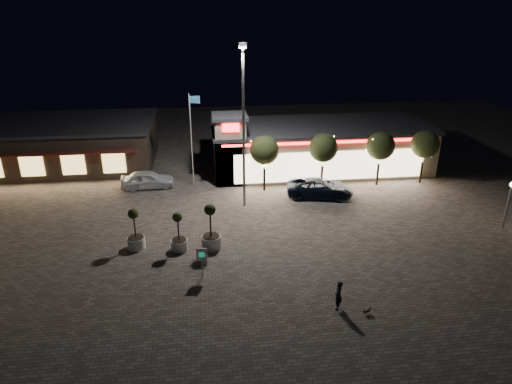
{
  "coord_description": "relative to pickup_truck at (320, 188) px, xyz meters",
  "views": [
    {
      "loc": [
        -1.04,
        -24.78,
        14.95
      ],
      "look_at": [
        2.69,
        6.0,
        1.95
      ],
      "focal_mm": 32.0,
      "sensor_mm": 36.0,
      "label": 1
    }
  ],
  "objects": [
    {
      "name": "flagpole",
      "position": [
        -10.26,
        3.98,
        3.99
      ],
      "size": [
        0.95,
        0.1,
        8.0
      ],
      "color": "white",
      "rests_on": "ground"
    },
    {
      "name": "pedestrian",
      "position": [
        -2.76,
        -14.69,
        0.06
      ],
      "size": [
        0.61,
        0.71,
        1.64
      ],
      "primitive_type": "imported",
      "rotation": [
        0.0,
        0.0,
        -2.0
      ],
      "color": "black",
      "rests_on": "ground"
    },
    {
      "name": "ground",
      "position": [
        -8.35,
        -9.02,
        -0.75
      ],
      "size": [
        90.0,
        90.0,
        0.0
      ],
      "primitive_type": "plane",
      "color": "#6F6359",
      "rests_on": "ground"
    },
    {
      "name": "string_tree_c",
      "position": [
        5.65,
        1.98,
        2.81
      ],
      "size": [
        2.42,
        2.42,
        4.79
      ],
      "color": "#332319",
      "rests_on": "ground"
    },
    {
      "name": "floodlight_pole",
      "position": [
        -6.35,
        -1.02,
        6.26
      ],
      "size": [
        0.6,
        0.4,
        12.38
      ],
      "color": "gray",
      "rests_on": "ground"
    },
    {
      "name": "retail_building",
      "position": [
        1.15,
        6.79,
        1.46
      ],
      "size": [
        20.4,
        8.4,
        6.1
      ],
      "color": "gray",
      "rests_on": "ground"
    },
    {
      "name": "white_sedan",
      "position": [
        -14.27,
        3.67,
        0.02
      ],
      "size": [
        4.64,
        2.1,
        1.55
      ],
      "primitive_type": "imported",
      "rotation": [
        0.0,
        0.0,
        1.63
      ],
      "color": "silver",
      "rests_on": "ground"
    },
    {
      "name": "lamp_post_east",
      "position": [
        11.65,
        -7.02,
        1.7
      ],
      "size": [
        0.36,
        0.36,
        3.48
      ],
      "color": "gray",
      "rests_on": "ground"
    },
    {
      "name": "valet_sign",
      "position": [
        -9.76,
        -10.79,
        0.57
      ],
      "size": [
        0.62,
        0.12,
        1.89
      ],
      "color": "gray",
      "rests_on": "ground"
    },
    {
      "name": "planter_mid",
      "position": [
        -11.21,
        -7.47,
        0.07
      ],
      "size": [
        1.09,
        1.09,
        2.68
      ],
      "color": "beige",
      "rests_on": "ground"
    },
    {
      "name": "planter_left",
      "position": [
        -14.01,
        -6.88,
        0.12
      ],
      "size": [
        1.15,
        1.15,
        2.82
      ],
      "color": "beige",
      "rests_on": "ground"
    },
    {
      "name": "planter_right",
      "position": [
        -9.15,
        -7.48,
        0.22
      ],
      "size": [
        1.28,
        1.28,
        3.14
      ],
      "color": "beige",
      "rests_on": "ground"
    },
    {
      "name": "string_tree_d",
      "position": [
        9.65,
        1.98,
        2.81
      ],
      "size": [
        2.42,
        2.42,
        4.79
      ],
      "color": "#332319",
      "rests_on": "ground"
    },
    {
      "name": "string_tree_b",
      "position": [
        0.65,
        1.98,
        2.81
      ],
      "size": [
        2.42,
        2.42,
        4.79
      ],
      "color": "#332319",
      "rests_on": "ground"
    },
    {
      "name": "string_tree_a",
      "position": [
        -4.35,
        1.98,
        2.81
      ],
      "size": [
        2.42,
        2.42,
        4.79
      ],
      "color": "#332319",
      "rests_on": "ground"
    },
    {
      "name": "pickup_truck",
      "position": [
        0.0,
        0.0,
        0.0
      ],
      "size": [
        5.81,
        3.52,
        1.51
      ],
      "primitive_type": "imported",
      "rotation": [
        0.0,
        0.0,
        1.37
      ],
      "color": "black",
      "rests_on": "ground"
    },
    {
      "name": "dog",
      "position": [
        -1.35,
        -15.32,
        -0.51
      ],
      "size": [
        0.46,
        0.28,
        0.25
      ],
      "color": "#59514C",
      "rests_on": "ground"
    },
    {
      "name": "restaurant_building",
      "position": [
        -22.35,
        10.95,
        1.4
      ],
      "size": [
        16.4,
        11.0,
        4.3
      ],
      "color": "#382D23",
      "rests_on": "ground"
    }
  ]
}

